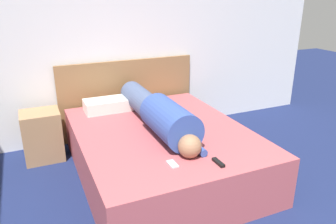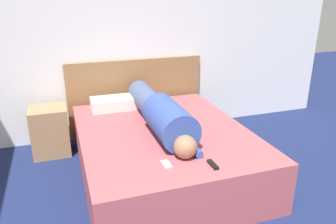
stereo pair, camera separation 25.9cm
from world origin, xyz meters
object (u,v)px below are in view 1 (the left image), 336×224
(cell_phone, at_px, (172,164))
(pillow_near_headboard, at_px, (108,105))
(bed, at_px, (162,152))
(person_lying, at_px, (159,114))
(tv_remote, at_px, (218,162))
(nightstand, at_px, (42,136))

(cell_phone, bearing_deg, pillow_near_headboard, 96.20)
(bed, distance_m, cell_phone, 0.77)
(person_lying, relative_size, cell_phone, 13.15)
(bed, distance_m, tv_remote, 0.89)
(nightstand, height_order, cell_phone, nightstand)
(person_lying, bearing_deg, cell_phone, -104.41)
(bed, relative_size, cell_phone, 16.10)
(pillow_near_headboard, bearing_deg, nightstand, 176.27)
(bed, bearing_deg, person_lying, 93.54)
(bed, distance_m, pillow_near_headboard, 0.93)
(bed, bearing_deg, nightstand, 143.03)
(nightstand, relative_size, cell_phone, 4.43)
(tv_remote, relative_size, cell_phone, 1.15)
(pillow_near_headboard, relative_size, cell_phone, 4.19)
(bed, xyz_separation_m, nightstand, (-1.13, 0.85, 0.04))
(bed, distance_m, nightstand, 1.41)
(tv_remote, bearing_deg, cell_phone, 158.27)
(bed, bearing_deg, pillow_near_headboard, 114.29)
(bed, xyz_separation_m, pillow_near_headboard, (-0.36, 0.80, 0.32))
(person_lying, bearing_deg, bed, -86.46)
(person_lying, distance_m, pillow_near_headboard, 0.82)
(nightstand, bearing_deg, cell_phone, -58.96)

